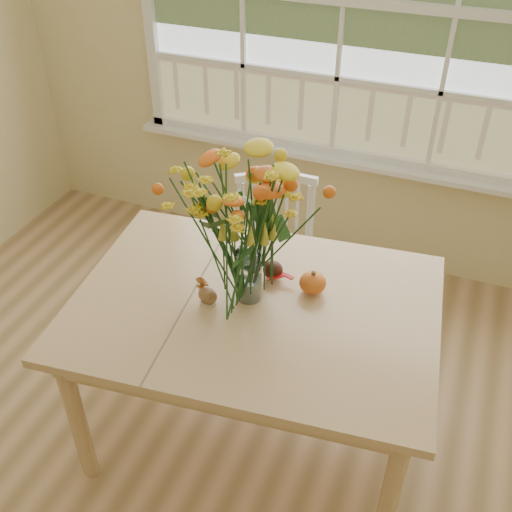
% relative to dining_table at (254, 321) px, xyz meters
% --- Properties ---
extents(wall_back, '(4.00, 0.02, 2.70)m').
position_rel_dining_table_xyz_m(wall_back, '(-0.10, 1.50, 0.68)').
color(wall_back, beige).
rests_on(wall_back, floor).
extents(window, '(2.42, 0.12, 1.74)m').
position_rel_dining_table_xyz_m(window, '(-0.10, 1.46, 0.86)').
color(window, silver).
rests_on(window, wall_back).
extents(dining_table, '(1.53, 1.17, 0.76)m').
position_rel_dining_table_xyz_m(dining_table, '(0.00, 0.00, 0.00)').
color(dining_table, tan).
rests_on(dining_table, floor).
extents(windsor_chair, '(0.50, 0.49, 0.87)m').
position_rel_dining_table_xyz_m(windsor_chair, '(-0.17, 0.70, -0.18)').
color(windsor_chair, white).
rests_on(windsor_chair, floor).
extents(flower_vase, '(0.47, 0.47, 0.55)m').
position_rel_dining_table_xyz_m(flower_vase, '(-0.03, 0.03, 0.43)').
color(flower_vase, white).
rests_on(flower_vase, dining_table).
extents(pumpkin, '(0.11, 0.11, 0.08)m').
position_rel_dining_table_xyz_m(pumpkin, '(0.19, 0.15, 0.13)').
color(pumpkin, '#DC5D19').
rests_on(pumpkin, dining_table).
extents(turkey_figurine, '(0.09, 0.08, 0.10)m').
position_rel_dining_table_xyz_m(turkey_figurine, '(-0.17, -0.07, 0.13)').
color(turkey_figurine, '#CCB78C').
rests_on(turkey_figurine, dining_table).
extents(dark_gourd, '(0.12, 0.08, 0.07)m').
position_rel_dining_table_xyz_m(dark_gourd, '(0.01, 0.18, 0.13)').
color(dark_gourd, '#38160F').
rests_on(dark_gourd, dining_table).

